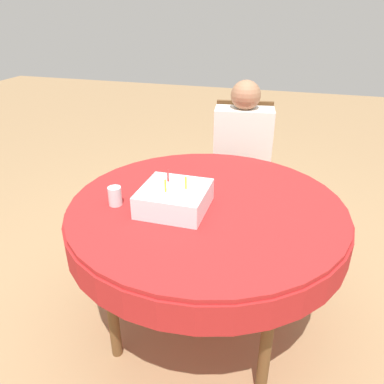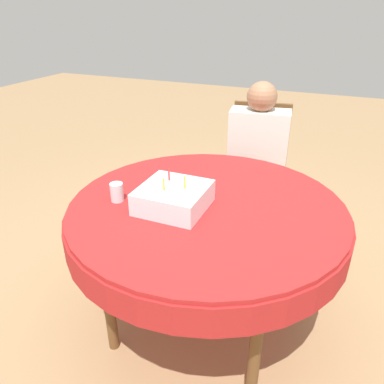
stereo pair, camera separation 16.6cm
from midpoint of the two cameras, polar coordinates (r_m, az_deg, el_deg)
ground_plane at (r=2.12m, az=4.29°, el=-18.68°), size 12.00×12.00×0.00m
dining_table at (r=1.74m, az=4.98°, el=-4.23°), size 1.27×1.27×0.70m
chair at (r=2.64m, az=11.64°, el=3.55°), size 0.49×0.49×0.92m
person at (r=2.49m, az=11.83°, el=6.10°), size 0.40×0.32×1.09m
birthday_cake at (r=1.64m, az=0.07°, el=-0.89°), size 0.29×0.29×0.16m
drinking_glass at (r=1.72m, az=-8.69°, el=-0.09°), size 0.06×0.06×0.09m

